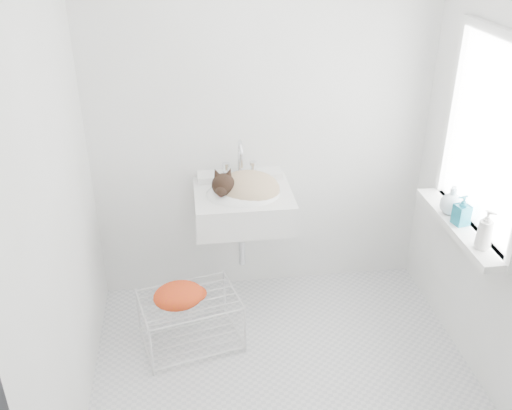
{
  "coord_description": "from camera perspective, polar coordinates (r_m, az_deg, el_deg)",
  "views": [
    {
      "loc": [
        -0.48,
        -2.41,
        2.42
      ],
      "look_at": [
        -0.1,
        0.5,
        0.88
      ],
      "focal_mm": 40.02,
      "sensor_mm": 36.0,
      "label": 1
    }
  ],
  "objects": [
    {
      "name": "floor",
      "position": [
        3.45,
        2.92,
        -16.92
      ],
      "size": [
        2.2,
        2.0,
        0.02
      ],
      "primitive_type": "cube",
      "color": "silver",
      "rests_on": "ground"
    },
    {
      "name": "left_wall",
      "position": [
        2.75,
        -19.63,
        0.78
      ],
      "size": [
        0.02,
        2.0,
        2.5
      ],
      "primitive_type": "cube",
      "color": "white",
      "rests_on": "ground"
    },
    {
      "name": "bottle_b",
      "position": [
        3.37,
        19.69,
        -1.79
      ],
      "size": [
        0.1,
        0.09,
        0.17
      ],
      "primitive_type": "imported",
      "rotation": [
        0.0,
        0.0,
        4.93
      ],
      "color": "#167289",
      "rests_on": "windowsill"
    },
    {
      "name": "back_wall",
      "position": [
        3.63,
        0.63,
        8.93
      ],
      "size": [
        2.2,
        0.02,
        2.5
      ],
      "primitive_type": "cube",
      "color": "white",
      "rests_on": "ground"
    },
    {
      "name": "wire_rack",
      "position": [
        3.6,
        -6.54,
        -11.66
      ],
      "size": [
        0.64,
        0.52,
        0.34
      ],
      "primitive_type": "cube",
      "rotation": [
        0.0,
        0.0,
        0.24
      ],
      "color": "silver",
      "rests_on": "floor"
    },
    {
      "name": "towel",
      "position": [
        3.42,
        -7.72,
        -9.38
      ],
      "size": [
        0.34,
        0.27,
        0.12
      ],
      "primitive_type": "ellipsoid",
      "rotation": [
        0.0,
        0.0,
        0.2
      ],
      "color": "#D16003",
      "rests_on": "wire_rack"
    },
    {
      "name": "bottle_c",
      "position": [
        3.47,
        18.8,
        -0.76
      ],
      "size": [
        0.19,
        0.19,
        0.17
      ],
      "primitive_type": "imported",
      "rotation": [
        0.0,
        0.0,
        5.58
      ],
      "color": "silver",
      "rests_on": "windowsill"
    },
    {
      "name": "windowsill",
      "position": [
        3.4,
        19.68,
        -1.95
      ],
      "size": [
        0.16,
        0.88,
        0.04
      ],
      "primitive_type": "cube",
      "color": "white",
      "rests_on": "right_wall"
    },
    {
      "name": "faucet",
      "position": [
        3.64,
        -1.64,
        4.54
      ],
      "size": [
        0.22,
        0.15,
        0.22
      ],
      "primitive_type": null,
      "color": "silver",
      "rests_on": "sink"
    },
    {
      "name": "bottle_a",
      "position": [
        3.18,
        21.6,
        -4.01
      ],
      "size": [
        0.1,
        0.1,
        0.18
      ],
      "primitive_type": "imported",
      "rotation": [
        0.0,
        0.0,
        0.61
      ],
      "color": "white",
      "rests_on": "windowsill"
    },
    {
      "name": "cat",
      "position": [
        3.5,
        -1.06,
        1.79
      ],
      "size": [
        0.43,
        0.35,
        0.26
      ],
      "rotation": [
        0.0,
        0.0,
        -0.05
      ],
      "color": "tan",
      "rests_on": "sink"
    },
    {
      "name": "sink",
      "position": [
        3.53,
        -1.31,
        1.32
      ],
      "size": [
        0.6,
        0.53,
        0.24
      ],
      "primitive_type": "cube",
      "color": "white",
      "rests_on": "back_wall"
    },
    {
      "name": "right_wall",
      "position": [
        3.11,
        23.93,
        3.12
      ],
      "size": [
        0.02,
        2.0,
        2.5
      ],
      "primitive_type": "cube",
      "color": "white",
      "rests_on": "ground"
    },
    {
      "name": "window_glass",
      "position": [
        3.22,
        22.34,
        6.22
      ],
      "size": [
        0.01,
        0.8,
        1.0
      ],
      "primitive_type": "cube",
      "color": "white",
      "rests_on": "right_wall"
    },
    {
      "name": "window_frame",
      "position": [
        3.22,
        22.11,
        6.21
      ],
      "size": [
        0.04,
        0.9,
        1.1
      ],
      "primitive_type": "cube",
      "color": "white",
      "rests_on": "right_wall"
    }
  ]
}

